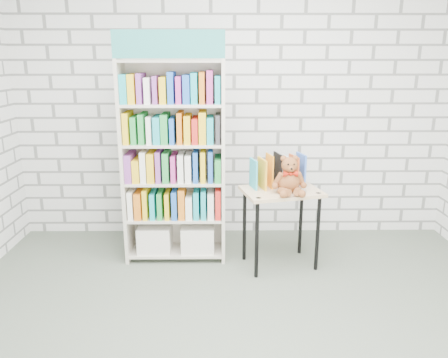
{
  "coord_description": "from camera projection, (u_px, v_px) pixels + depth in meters",
  "views": [
    {
      "loc": [
        -0.15,
        -2.53,
        1.84
      ],
      "look_at": [
        -0.11,
        0.95,
        0.88
      ],
      "focal_mm": 35.0,
      "sensor_mm": 36.0,
      "label": 1
    }
  ],
  "objects": [
    {
      "name": "ground",
      "position": [
        242.0,
        343.0,
        2.93
      ],
      "size": [
        4.5,
        4.5,
        0.0
      ],
      "primitive_type": "plane",
      "color": "#4E584A",
      "rests_on": "ground"
    },
    {
      "name": "room_shell",
      "position": [
        246.0,
        70.0,
        2.45
      ],
      "size": [
        4.52,
        4.02,
        2.81
      ],
      "color": "silver",
      "rests_on": "ground"
    },
    {
      "name": "bookshelf",
      "position": [
        174.0,
        161.0,
        3.98
      ],
      "size": [
        0.92,
        0.36,
        2.07
      ],
      "color": "beige",
      "rests_on": "ground"
    },
    {
      "name": "display_table",
      "position": [
        281.0,
        201.0,
        3.89
      ],
      "size": [
        0.76,
        0.61,
        0.72
      ],
      "color": "tan",
      "rests_on": "ground"
    },
    {
      "name": "table_books",
      "position": [
        278.0,
        172.0,
        3.93
      ],
      "size": [
        0.5,
        0.31,
        0.28
      ],
      "color": "#2BA5BB",
      "rests_on": "display_table"
    },
    {
      "name": "teddy_bear",
      "position": [
        289.0,
        178.0,
        3.74
      ],
      "size": [
        0.3,
        0.28,
        0.33
      ],
      "color": "brown",
      "rests_on": "display_table"
    }
  ]
}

